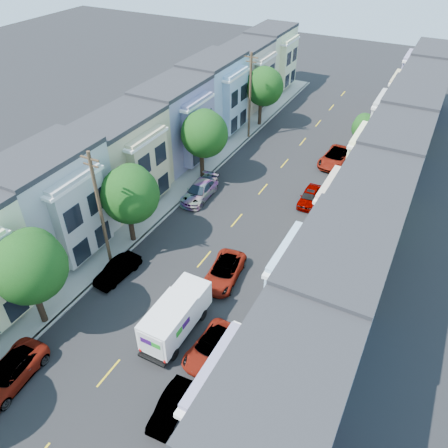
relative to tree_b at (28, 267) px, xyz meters
name	(u,v)px	position (x,y,z in m)	size (l,w,h in m)	color
ground	(163,309)	(6.30, 4.78, -5.24)	(160.00, 160.00, 0.00)	black
road_slab	(250,204)	(6.30, 19.78, -5.23)	(12.00, 70.00, 0.02)	black
curb_left	(196,188)	(0.25, 19.78, -5.16)	(0.30, 70.00, 0.15)	gray
curb_right	(311,221)	(12.35, 19.78, -5.16)	(0.30, 70.00, 0.15)	gray
sidewalk_left	(185,185)	(-1.05, 19.78, -5.16)	(2.60, 70.00, 0.15)	gray
sidewalk_right	(325,225)	(13.65, 19.78, -5.16)	(2.60, 70.00, 0.15)	gray
centerline	(250,204)	(6.30, 19.78, -5.24)	(0.12, 70.00, 0.01)	gold
townhouse_row_left	(155,176)	(-4.85, 19.78, -5.24)	(5.00, 70.00, 8.50)	beige
townhouse_row_right	(367,238)	(17.45, 19.78, -5.24)	(5.00, 70.00, 8.50)	beige
tree_b	(28,267)	(0.00, 0.00, 0.00)	(4.70, 4.70, 7.61)	black
tree_c	(129,195)	(0.00, 10.08, -0.44)	(4.70, 4.70, 7.17)	black
tree_d	(204,134)	(0.00, 21.98, -0.23)	(4.70, 4.70, 7.38)	black
tree_e	(264,87)	(0.00, 36.73, -0.15)	(4.70, 4.70, 7.46)	black
tree_far_r	(364,128)	(13.20, 33.90, -1.68)	(2.92, 2.92, 5.06)	black
utility_pole_near	(101,212)	(0.00, 6.78, -0.09)	(1.60, 0.26, 10.00)	#42301E
utility_pole_far	(250,97)	(0.00, 32.78, -0.09)	(1.60, 0.26, 10.00)	#42301E
fedex_truck	(176,316)	(8.33, 3.54, -3.68)	(2.23, 5.80, 2.78)	silver
lead_sedan	(224,272)	(8.77, 9.56, -4.55)	(2.29, 4.96, 1.38)	black
parked_left_b	(8,374)	(1.40, -4.41, -4.53)	(2.35, 5.10, 1.42)	#0C0833
parked_left_c	(118,270)	(1.40, 5.96, -4.57)	(1.42, 4.02, 1.34)	silver
parked_left_d	(200,191)	(1.40, 18.52, -4.47)	(2.15, 5.11, 1.53)	#340F0A
parked_right_a	(171,406)	(11.20, -1.55, -4.63)	(1.29, 3.65, 1.22)	#494949
parked_right_b	(210,347)	(11.20, 3.03, -4.62)	(2.07, 4.48, 1.25)	#BCBCBF
parked_right_c	(310,197)	(11.20, 22.62, -4.55)	(1.63, 4.25, 1.38)	black
parked_right_d	(335,158)	(11.20, 31.23, -4.47)	(2.55, 5.52, 1.54)	black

